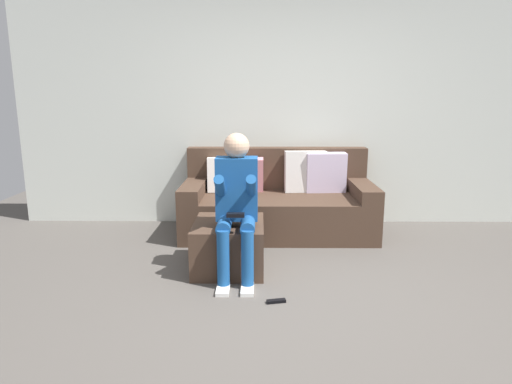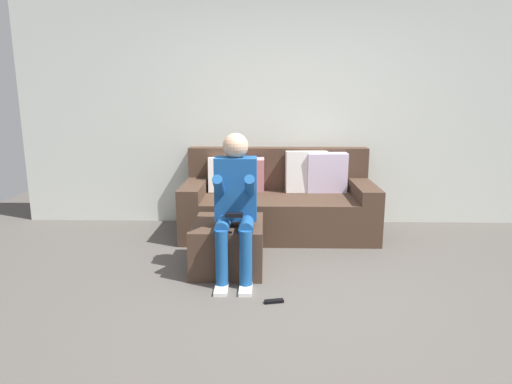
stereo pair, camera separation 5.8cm
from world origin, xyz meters
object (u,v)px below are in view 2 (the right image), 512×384
(ottoman, at_px, (228,245))
(person_seated, at_px, (235,197))
(couch_sectional, at_px, (279,202))
(remote_near_ottoman, at_px, (274,301))

(ottoman, distance_m, person_seated, 0.50)
(couch_sectional, relative_size, person_seated, 1.71)
(couch_sectional, xyz_separation_m, remote_near_ottoman, (-0.08, -1.77, -0.32))
(person_seated, bearing_deg, remote_near_ottoman, -58.60)
(ottoman, xyz_separation_m, remote_near_ottoman, (0.39, -0.68, -0.20))
(couch_sectional, relative_size, remote_near_ottoman, 14.44)
(couch_sectional, distance_m, remote_near_ottoman, 1.80)
(remote_near_ottoman, bearing_deg, ottoman, 107.14)
(couch_sectional, height_order, person_seated, person_seated)
(ottoman, relative_size, remote_near_ottoman, 4.88)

